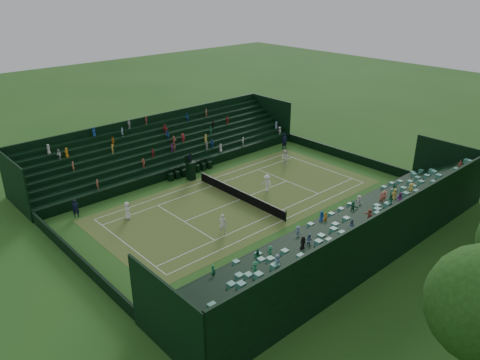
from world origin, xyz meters
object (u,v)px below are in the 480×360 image
Objects in this scene: tennis_net at (240,195)px; player_near_west at (127,211)px; player_far_west at (285,158)px; umpire_chair at (191,168)px; player_near_east at (223,224)px; player_far_east at (267,183)px.

tennis_net is 7.34× the size of player_near_west.
player_far_west is at bearing 108.35° from tennis_net.
player_near_east is (10.58, -4.67, -0.36)m from umpire_chair.
umpire_chair is 1.68× the size of player_far_east.
umpire_chair is 11.57m from player_near_east.
player_near_west is 0.92× the size of player_near_east.
player_near_west is at bearing -73.22° from player_far_west.
player_near_west is 8.59m from player_near_east.
player_far_east is at bearing 84.09° from tennis_net.
player_far_west reaches higher than player_far_east.
umpire_chair reaches higher than player_near_west.
player_far_west is (0.51, 19.17, 0.07)m from player_near_west.
tennis_net is 10.34m from player_near_west.
player_far_east is (4.00, 12.85, 0.06)m from player_near_west.
player_near_west is at bearing -110.81° from tennis_net.
player_near_west reaches higher than tennis_net.
player_near_west is (3.23, -9.12, -0.43)m from umpire_chair.
umpire_chair is 1.66× the size of player_far_west.
umpire_chair reaches higher than player_far_east.
player_far_east reaches higher than player_near_west.
player_near_east is at bearing -23.83° from umpire_chair.
player_near_west is 19.18m from player_far_west.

